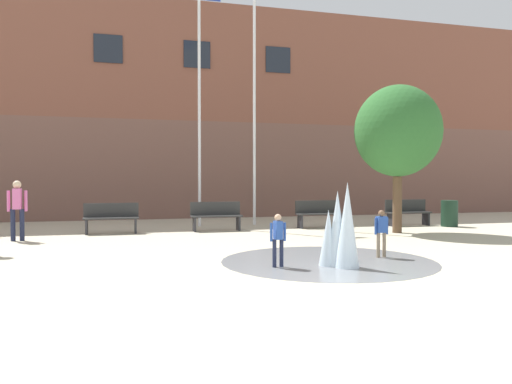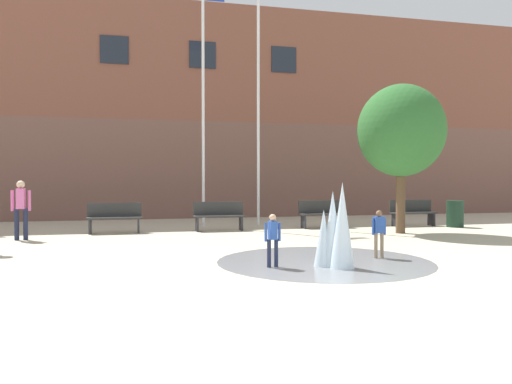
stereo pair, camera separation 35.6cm
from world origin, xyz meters
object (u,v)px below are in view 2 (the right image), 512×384
(park_bench_far_right, at_px, (412,212))
(adult_in_red, at_px, (21,205))
(street_tree_near_building, at_px, (401,131))
(child_in_fountain, at_px, (379,230))
(flagpole_left, at_px, (204,94))
(park_bench_center, at_px, (115,217))
(park_bench_under_right_flagpole, at_px, (219,215))
(park_bench_near_trashcan, at_px, (323,213))
(trash_can, at_px, (455,214))
(child_with_pink_shirt, at_px, (273,236))
(flagpole_right, at_px, (259,92))

(park_bench_far_right, xyz_separation_m, adult_in_red, (-12.33, -1.17, 0.45))
(park_bench_far_right, xyz_separation_m, street_tree_near_building, (-1.60, -1.99, 2.59))
(street_tree_near_building, bearing_deg, child_in_fountain, -124.61)
(flagpole_left, bearing_deg, park_bench_center, -150.16)
(park_bench_under_right_flagpole, relative_size, park_bench_near_trashcan, 1.00)
(park_bench_under_right_flagpole, xyz_separation_m, trash_can, (8.00, -0.71, -0.03))
(park_bench_center, distance_m, street_tree_near_building, 9.00)
(child_with_pink_shirt, bearing_deg, flagpole_left, 178.52)
(park_bench_far_right, distance_m, trash_can, 1.38)
(park_bench_center, distance_m, flagpole_right, 6.72)
(park_bench_far_right, xyz_separation_m, flagpole_right, (-5.07, 1.73, 4.26))
(flagpole_left, height_order, street_tree_near_building, flagpole_left)
(child_in_fountain, bearing_deg, flagpole_right, -87.84)
(flagpole_left, bearing_deg, child_in_fountain, -72.17)
(trash_can, bearing_deg, flagpole_right, 158.91)
(park_bench_center, relative_size, trash_can, 1.78)
(child_with_pink_shirt, xyz_separation_m, trash_can, (8.11, 6.01, -0.13))
(park_bench_far_right, xyz_separation_m, child_in_fountain, (-4.49, -6.18, 0.10))
(flagpole_right, bearing_deg, park_bench_center, -161.02)
(park_bench_under_right_flagpole, height_order, park_bench_far_right, same)
(park_bench_under_right_flagpole, relative_size, child_with_pink_shirt, 1.62)
(park_bench_under_right_flagpole, relative_size, street_tree_near_building, 0.36)
(flagpole_left, bearing_deg, park_bench_near_trashcan, -23.14)
(park_bench_near_trashcan, height_order, street_tree_near_building, street_tree_near_building)
(child_with_pink_shirt, bearing_deg, adult_in_red, -137.93)
(adult_in_red, height_order, trash_can, adult_in_red)
(child_with_pink_shirt, xyz_separation_m, flagpole_left, (-0.13, 8.43, 3.99))
(flagpole_right, xyz_separation_m, trash_can, (6.27, -2.42, -4.29))
(child_in_fountain, xyz_separation_m, street_tree_near_building, (2.89, 4.19, 2.49))
(park_bench_far_right, relative_size, adult_in_red, 1.01)
(park_bench_under_right_flagpole, xyz_separation_m, adult_in_red, (-5.53, -1.19, 0.45))
(park_bench_far_right, bearing_deg, trash_can, -29.74)
(park_bench_center, bearing_deg, adult_in_red, -152.79)
(child_with_pink_shirt, bearing_deg, park_bench_far_right, 131.77)
(park_bench_near_trashcan, height_order, child_in_fountain, child_in_fountain)
(park_bench_under_right_flagpole, bearing_deg, adult_in_red, -167.90)
(park_bench_under_right_flagpole, distance_m, child_with_pink_shirt, 6.72)
(flagpole_right, distance_m, trash_can, 7.97)
(park_bench_far_right, height_order, flagpole_right, flagpole_right)
(park_bench_far_right, bearing_deg, park_bench_under_right_flagpole, 179.83)
(child_in_fountain, xyz_separation_m, flagpole_right, (-0.58, 7.91, 4.16))
(park_bench_near_trashcan, height_order, flagpole_right, flagpole_right)
(park_bench_near_trashcan, xyz_separation_m, child_in_fountain, (-1.22, -6.30, 0.10))
(park_bench_under_right_flagpole, xyz_separation_m, park_bench_far_right, (6.80, -0.02, 0.00))
(park_bench_under_right_flagpole, xyz_separation_m, child_in_fountain, (2.31, -6.20, 0.10))
(park_bench_under_right_flagpole, relative_size, flagpole_right, 0.18)
(child_in_fountain, relative_size, flagpole_left, 0.11)
(child_with_pink_shirt, height_order, street_tree_near_building, street_tree_near_building)
(flagpole_right, bearing_deg, flagpole_left, 180.00)
(child_with_pink_shirt, relative_size, flagpole_left, 0.11)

